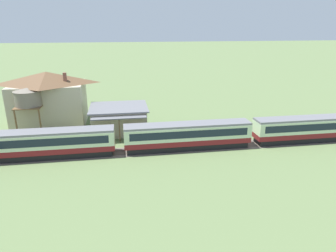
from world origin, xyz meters
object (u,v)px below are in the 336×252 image
passenger_train (121,138)px  station_building (119,119)px  water_tower (28,98)px  station_house_brown_roof (49,98)px

passenger_train → station_building: 9.49m
station_building → water_tower: size_ratio=1.24×
passenger_train → water_tower: (-15.06, 10.97, 4.02)m
station_house_brown_roof → water_tower: bearing=-116.0°
passenger_train → water_tower: 19.06m
passenger_train → station_building: station_building is taller
station_building → water_tower: bearing=174.3°
station_building → station_house_brown_roof: size_ratio=0.72×
station_house_brown_roof → water_tower: (-2.27, -4.65, 1.16)m
passenger_train → station_building: (-0.19, 9.48, 0.06)m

